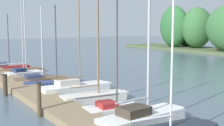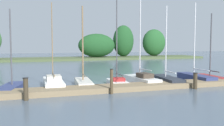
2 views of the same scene
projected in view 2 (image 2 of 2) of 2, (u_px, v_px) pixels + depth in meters
dock_pier at (70, 90)px, 15.98m from camera, size 30.41×1.80×0.35m
far_shore at (20, 45)px, 46.43m from camera, size 66.80×8.15×7.53m
sailboat_4 at (12, 86)px, 16.98m from camera, size 1.95×4.13×5.46m
sailboat_5 at (53, 82)px, 18.05m from camera, size 1.33×4.51×6.06m
sailboat_6 at (83, 81)px, 18.81m from camera, size 1.36×3.88×5.92m
sailboat_7 at (117, 80)px, 19.09m from camera, size 1.48×3.36×7.23m
sailboat_8 at (141, 78)px, 19.85m from camera, size 1.55×4.32×8.34m
sailboat_9 at (166, 79)px, 19.93m from camera, size 1.51×4.34×6.10m
sailboat_10 at (195, 77)px, 20.98m from camera, size 1.15×4.34×6.50m
sailboat_11 at (211, 76)px, 21.96m from camera, size 1.20×4.13×5.77m
mooring_piling_2 at (26, 89)px, 13.91m from camera, size 0.30×0.30×1.28m
mooring_piling_3 at (112, 81)px, 15.68m from camera, size 0.22×0.22×1.59m
mooring_piling_4 at (195, 81)px, 17.41m from camera, size 0.32×0.32×1.15m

